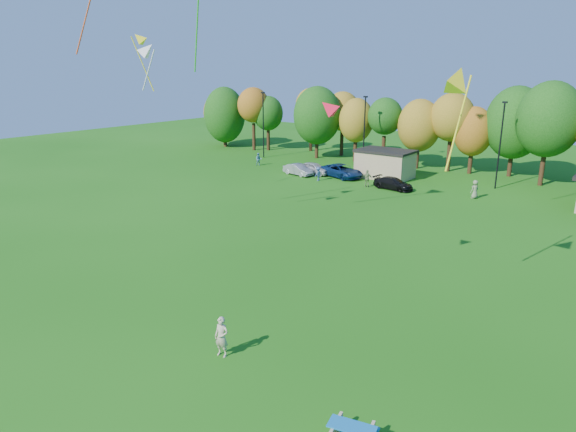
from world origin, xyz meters
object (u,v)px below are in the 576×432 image
Objects in this scene: car_c at (342,171)px; car_b at (298,170)px; car_d at (393,183)px; car_a at (314,168)px; kite_flyer at (222,337)px.

car_b is at bearing 128.57° from car_c.
car_c is at bearing 82.55° from car_d.
car_d is (11.12, -1.39, -0.10)m from car_a.
car_a reaches higher than car_d.
kite_flyer is 0.43× the size of car_d.
kite_flyer is at bearing -159.62° from car_d.
kite_flyer reaches higher than car_b.
car_b is (-20.70, 34.26, -0.29)m from kite_flyer.
car_a is (-19.45, 35.72, -0.21)m from kite_flyer.
car_b is at bearing 97.07° from car_d.
car_c is (3.59, 0.52, 0.03)m from car_a.
car_d is (12.37, 0.07, -0.03)m from car_b.
kite_flyer is 39.56m from car_c.
car_c reaches higher than car_a.
car_a is 0.99× the size of car_d.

